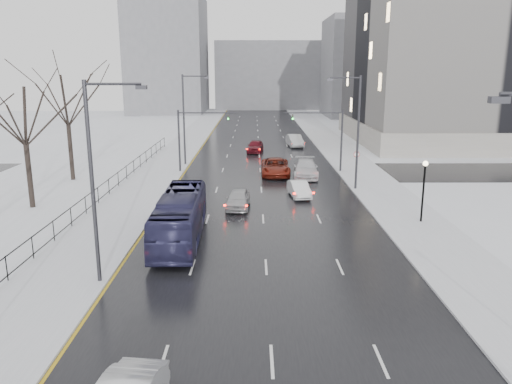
{
  "coord_description": "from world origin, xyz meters",
  "views": [
    {
      "loc": [
        -0.64,
        -3.27,
        10.4
      ],
      "look_at": [
        -0.52,
        29.07,
        2.5
      ],
      "focal_mm": 35.0,
      "sensor_mm": 36.0,
      "label": 1
    }
  ],
  "objects_px": {
    "streetlight_l_near": "(96,174)",
    "sedan_right_near": "(299,189)",
    "sedan_right_cross": "(275,167)",
    "sedan_right_far": "(306,168)",
    "tree_park_d": "(33,208)",
    "bus": "(180,217)",
    "mast_signal_right": "(331,133)",
    "no_uturn_sign": "(356,157)",
    "tree_park_e": "(73,181)",
    "streetlight_r_mid": "(356,127)",
    "mast_signal_left": "(189,133)",
    "streetlight_l_far": "(186,115)",
    "sedan_right_distant": "(295,141)",
    "sedan_center_far": "(255,146)",
    "sedan_center_near": "(238,199)",
    "lamppost_r_mid": "(424,182)"
  },
  "relations": [
    {
      "from": "mast_signal_right",
      "to": "sedan_right_distant",
      "type": "distance_m",
      "value": 18.44
    },
    {
      "from": "tree_park_d",
      "to": "no_uturn_sign",
      "type": "distance_m",
      "value": 28.88
    },
    {
      "from": "mast_signal_right",
      "to": "sedan_center_near",
      "type": "xyz_separation_m",
      "value": [
        -9.21,
        -14.06,
        -3.34
      ]
    },
    {
      "from": "streetlight_l_far",
      "to": "sedan_right_distant",
      "type": "height_order",
      "value": "streetlight_l_far"
    },
    {
      "from": "streetlight_l_near",
      "to": "streetlight_l_far",
      "type": "distance_m",
      "value": 32.0
    },
    {
      "from": "tree_park_d",
      "to": "mast_signal_left",
      "type": "relative_size",
      "value": 1.92
    },
    {
      "from": "tree_park_e",
      "to": "sedan_right_distant",
      "type": "distance_m",
      "value": 32.01
    },
    {
      "from": "no_uturn_sign",
      "to": "tree_park_e",
      "type": "bearing_deg",
      "value": 180.0
    },
    {
      "from": "no_uturn_sign",
      "to": "streetlight_l_far",
      "type": "bearing_deg",
      "value": 155.27
    },
    {
      "from": "streetlight_r_mid",
      "to": "sedan_right_near",
      "type": "relative_size",
      "value": 2.49
    },
    {
      "from": "streetlight_r_mid",
      "to": "mast_signal_right",
      "type": "height_order",
      "value": "streetlight_r_mid"
    },
    {
      "from": "streetlight_l_near",
      "to": "mast_signal_left",
      "type": "distance_m",
      "value": 28.05
    },
    {
      "from": "sedan_center_far",
      "to": "sedan_right_distant",
      "type": "distance_m",
      "value": 7.49
    },
    {
      "from": "sedan_right_cross",
      "to": "sedan_right_far",
      "type": "bearing_deg",
      "value": -15.71
    },
    {
      "from": "streetlight_r_mid",
      "to": "sedan_right_distant",
      "type": "height_order",
      "value": "streetlight_r_mid"
    },
    {
      "from": "streetlight_r_mid",
      "to": "streetlight_l_far",
      "type": "height_order",
      "value": "same"
    },
    {
      "from": "tree_park_d",
      "to": "sedan_right_far",
      "type": "distance_m",
      "value": 25.14
    },
    {
      "from": "sedan_right_cross",
      "to": "tree_park_e",
      "type": "bearing_deg",
      "value": -172.96
    },
    {
      "from": "sedan_center_near",
      "to": "mast_signal_left",
      "type": "bearing_deg",
      "value": 114.78
    },
    {
      "from": "streetlight_l_far",
      "to": "sedan_center_far",
      "type": "bearing_deg",
      "value": 49.43
    },
    {
      "from": "streetlight_r_mid",
      "to": "no_uturn_sign",
      "type": "bearing_deg",
      "value": 75.52
    },
    {
      "from": "no_uturn_sign",
      "to": "sedan_right_distant",
      "type": "xyz_separation_m",
      "value": [
        -4.17,
        22.01,
        -1.43
      ]
    },
    {
      "from": "tree_park_e",
      "to": "lamppost_r_mid",
      "type": "bearing_deg",
      "value": -25.62
    },
    {
      "from": "mast_signal_left",
      "to": "sedan_right_cross",
      "type": "relative_size",
      "value": 1.07
    },
    {
      "from": "mast_signal_right",
      "to": "sedan_right_near",
      "type": "relative_size",
      "value": 1.62
    },
    {
      "from": "mast_signal_right",
      "to": "sedan_right_distant",
      "type": "height_order",
      "value": "mast_signal_right"
    },
    {
      "from": "streetlight_l_near",
      "to": "mast_signal_right",
      "type": "height_order",
      "value": "streetlight_l_near"
    },
    {
      "from": "sedan_center_near",
      "to": "sedan_center_far",
      "type": "relative_size",
      "value": 0.9
    },
    {
      "from": "streetlight_r_mid",
      "to": "mast_signal_right",
      "type": "distance_m",
      "value": 8.18
    },
    {
      "from": "lamppost_r_mid",
      "to": "sedan_right_distant",
      "type": "bearing_deg",
      "value": 99.42
    },
    {
      "from": "lamppost_r_mid",
      "to": "tree_park_e",
      "type": "bearing_deg",
      "value": 154.38
    },
    {
      "from": "streetlight_r_mid",
      "to": "streetlight_l_near",
      "type": "distance_m",
      "value": 25.82
    },
    {
      "from": "bus",
      "to": "tree_park_d",
      "type": "bearing_deg",
      "value": 147.75
    },
    {
      "from": "mast_signal_right",
      "to": "sedan_right_far",
      "type": "distance_m",
      "value": 4.93
    },
    {
      "from": "no_uturn_sign",
      "to": "sedan_right_near",
      "type": "xyz_separation_m",
      "value": [
        -6.07,
        -6.51,
        -1.6
      ]
    },
    {
      "from": "sedan_center_near",
      "to": "sedan_center_far",
      "type": "height_order",
      "value": "sedan_center_far"
    },
    {
      "from": "tree_park_d",
      "to": "bus",
      "type": "xyz_separation_m",
      "value": [
        12.54,
        -7.5,
        1.52
      ]
    },
    {
      "from": "streetlight_l_far",
      "to": "mast_signal_left",
      "type": "distance_m",
      "value": 4.36
    },
    {
      "from": "tree_park_e",
      "to": "mast_signal_right",
      "type": "distance_m",
      "value": 26.16
    },
    {
      "from": "lamppost_r_mid",
      "to": "sedan_center_far",
      "type": "relative_size",
      "value": 0.91
    },
    {
      "from": "mast_signal_right",
      "to": "no_uturn_sign",
      "type": "xyz_separation_m",
      "value": [
        1.87,
        -4.0,
        -1.81
      ]
    },
    {
      "from": "streetlight_l_near",
      "to": "sedan_right_near",
      "type": "relative_size",
      "value": 2.49
    },
    {
      "from": "lamppost_r_mid",
      "to": "sedan_right_far",
      "type": "distance_m",
      "value": 17.0
    },
    {
      "from": "tree_park_d",
      "to": "streetlight_l_far",
      "type": "bearing_deg",
      "value": 61.85
    },
    {
      "from": "tree_park_d",
      "to": "sedan_right_cross",
      "type": "relative_size",
      "value": 2.06
    },
    {
      "from": "bus",
      "to": "sedan_center_far",
      "type": "bearing_deg",
      "value": 80.76
    },
    {
      "from": "streetlight_l_near",
      "to": "sedan_right_distant",
      "type": "distance_m",
      "value": 48.1
    },
    {
      "from": "sedan_right_near",
      "to": "mast_signal_right",
      "type": "bearing_deg",
      "value": 61.15
    },
    {
      "from": "streetlight_l_near",
      "to": "sedan_right_near",
      "type": "bearing_deg",
      "value": 57.13
    },
    {
      "from": "tree_park_e",
      "to": "sedan_center_near",
      "type": "bearing_deg",
      "value": -31.66
    }
  ]
}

